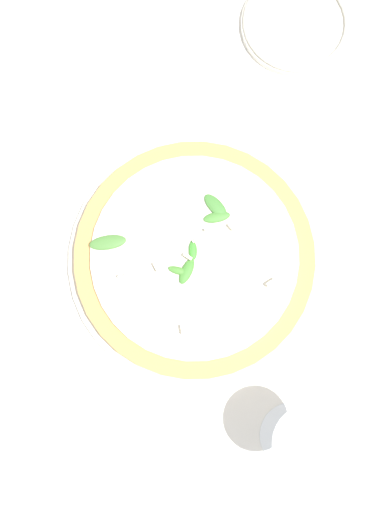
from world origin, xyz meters
name	(u,v)px	position (x,y,z in m)	size (l,w,h in m)	color
ground_plane	(194,261)	(0.00, 0.00, 0.00)	(6.00, 6.00, 0.00)	silver
pizza_arugula_main	(192,258)	(0.00, 0.00, 0.02)	(0.33, 0.33, 0.05)	silver
wine_glass	(304,441)	(-0.05, 0.25, 0.10)	(0.08, 0.08, 0.14)	white
side_plate_white	(296,24)	(-0.24, -0.28, 0.01)	(0.16, 0.16, 0.02)	silver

